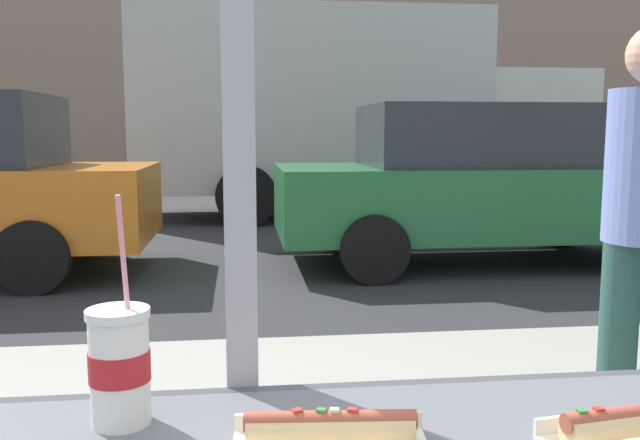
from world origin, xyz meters
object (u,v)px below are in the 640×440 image
(parked_car_green, at_px, (481,183))
(box_truck, at_px, (348,109))
(soda_cup_left, at_px, (118,364))
(hotdog_tray_near, at_px, (329,432))
(hotdog_tray_far, at_px, (637,425))

(parked_car_green, bearing_deg, box_truck, 99.93)
(soda_cup_left, relative_size, hotdog_tray_near, 1.24)
(soda_cup_left, xyz_separation_m, hotdog_tray_near, (0.28, -0.11, -0.06))
(soda_cup_left, distance_m, parked_car_green, 6.50)
(hotdog_tray_near, height_order, hotdog_tray_far, same)
(soda_cup_left, relative_size, box_truck, 0.04)
(hotdog_tray_near, bearing_deg, soda_cup_left, 158.09)
(hotdog_tray_near, bearing_deg, hotdog_tray_far, -4.04)
(soda_cup_left, height_order, hotdog_tray_far, soda_cup_left)
(box_truck, bearing_deg, hotdog_tray_far, -97.08)
(soda_cup_left, xyz_separation_m, parked_car_green, (2.69, 5.92, -0.22))
(parked_car_green, distance_m, box_truck, 4.35)
(hotdog_tray_near, distance_m, box_truck, 10.38)
(soda_cup_left, relative_size, hotdog_tray_far, 1.22)
(soda_cup_left, distance_m, hotdog_tray_near, 0.31)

